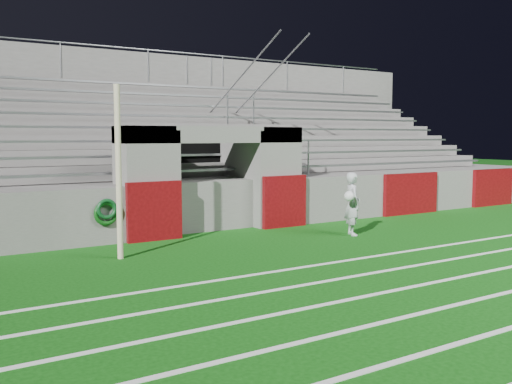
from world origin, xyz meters
TOP-DOWN VIEW (x-y plane):
  - ground at (0.00, 0.00)m, footprint 90.00×90.00m
  - field_post at (-3.10, 1.50)m, footprint 0.11×0.11m
  - stadium_structure at (0.00, 7.97)m, footprint 26.00×8.48m
  - goalkeeper_with_ball at (2.47, 1.08)m, footprint 0.76×0.73m
  - hose_coil at (-2.91, 2.93)m, footprint 0.54×0.14m

SIDE VIEW (x-z plane):
  - ground at x=0.00m, z-range 0.00..0.00m
  - hose_coil at x=-2.91m, z-range 0.45..1.04m
  - goalkeeper_with_ball at x=2.47m, z-range 0.01..1.52m
  - stadium_structure at x=0.00m, z-range -1.22..4.20m
  - field_post at x=-3.10m, z-range 0.00..3.34m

